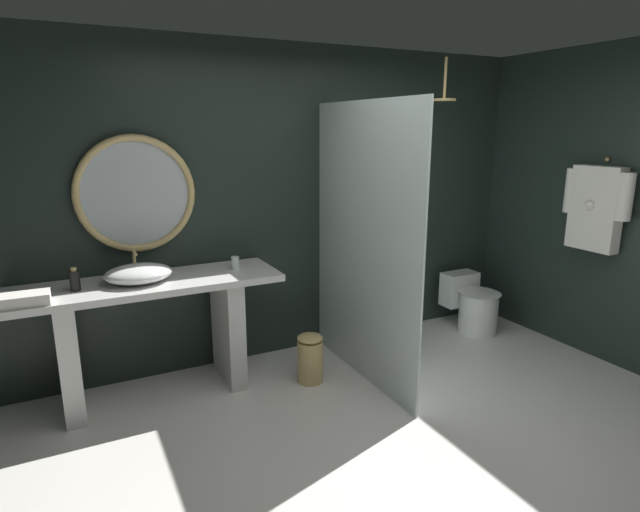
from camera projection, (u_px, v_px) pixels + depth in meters
name	position (u px, v px, depth m)	size (l,w,h in m)	color
ground_plane	(414.00, 463.00, 3.08)	(5.76, 5.76, 0.00)	silver
back_wall_panel	(285.00, 204.00, 4.41)	(4.80, 0.10, 2.60)	#1E2823
side_wall_right	(589.00, 203.00, 4.45)	(0.10, 2.47, 2.60)	#1E2823
vanity_counter	(152.00, 323.00, 3.75)	(1.85, 0.59, 0.88)	silver
vessel_sink	(139.00, 273.00, 3.62)	(0.46, 0.37, 0.20)	white
tumbler_cup	(235.00, 263.00, 3.95)	(0.06, 0.06, 0.10)	silver
soap_dispenser	(75.00, 280.00, 3.43)	(0.07, 0.07, 0.16)	black
round_wall_mirror	(136.00, 194.00, 3.77)	(0.86, 0.05, 0.86)	tan
shower_glass_panel	(364.00, 246.00, 3.93)	(0.02, 1.46, 2.13)	silver
rain_shower_head	(444.00, 96.00, 4.35)	(0.20, 0.20, 0.35)	tan
hanging_bathrobe	(596.00, 205.00, 4.24)	(0.20, 0.59, 0.76)	tan
toilet	(472.00, 305.00, 5.06)	(0.38, 0.59, 0.53)	white
waste_bin	(310.00, 358.00, 4.03)	(0.20, 0.20, 0.39)	tan
folded_hand_towel	(23.00, 300.00, 3.16)	(0.29, 0.17, 0.07)	silver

